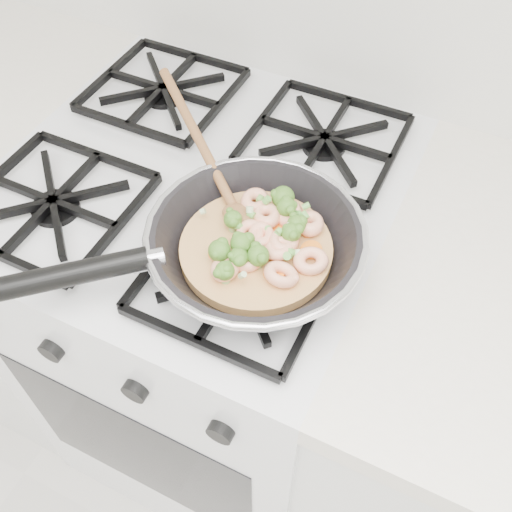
% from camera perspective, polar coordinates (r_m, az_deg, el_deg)
% --- Properties ---
extents(stove, '(0.60, 0.60, 0.92)m').
position_cam_1_polar(stove, '(1.24, -4.26, -7.05)').
color(stove, white).
rests_on(stove, ground).
extents(skillet, '(0.39, 0.42, 0.10)m').
position_cam_1_polar(skillet, '(0.73, -0.35, 1.30)').
color(skillet, black).
rests_on(skillet, stove).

